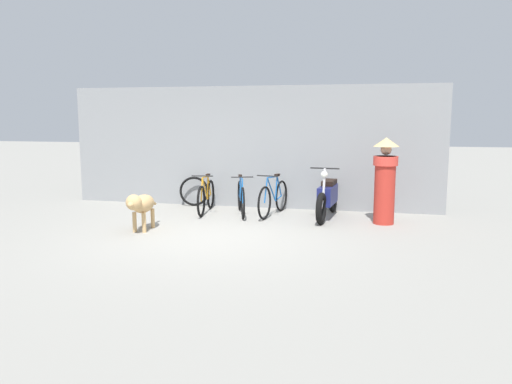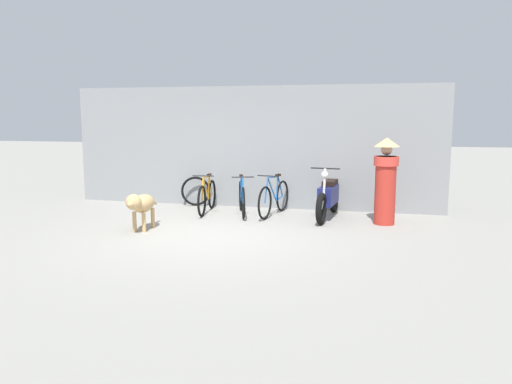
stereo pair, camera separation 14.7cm
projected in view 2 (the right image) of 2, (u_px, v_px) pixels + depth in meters
The scene contains 9 objects.
ground_plane at pixel (206, 237), 8.73m from camera, with size 60.00×60.00×0.00m, color gray.
shop_wall_back at pixel (251, 147), 11.57m from camera, with size 8.72×0.20×2.79m.
bicycle_0 at pixel (207, 197), 10.95m from camera, with size 0.46×1.64×0.86m.
bicycle_1 at pixel (242, 198), 10.73m from camera, with size 0.63×1.62×0.87m.
bicycle_2 at pixel (274, 198), 10.64m from camera, with size 0.46×1.69×0.90m.
motorcycle at pixel (328, 197), 10.33m from camera, with size 0.58×2.00×1.09m.
stray_dog at pixel (141, 204), 9.16m from camera, with size 0.36×1.19×0.73m.
person_in_robes at pixel (386, 179), 9.67m from camera, with size 0.70×0.70×1.69m.
spare_tire_left at pixel (196, 191), 11.79m from camera, with size 0.70×0.18×0.70m.
Camera 2 is at (2.92, -8.05, 2.08)m, focal length 35.00 mm.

